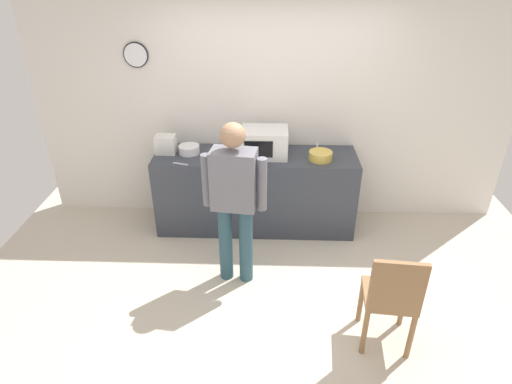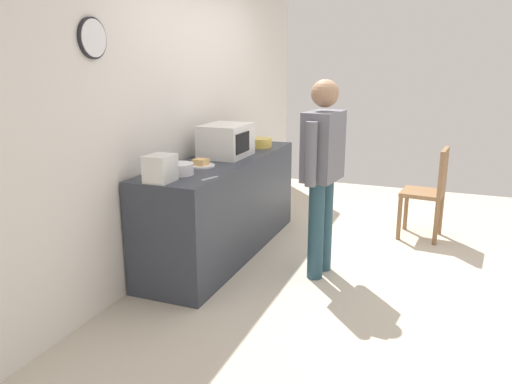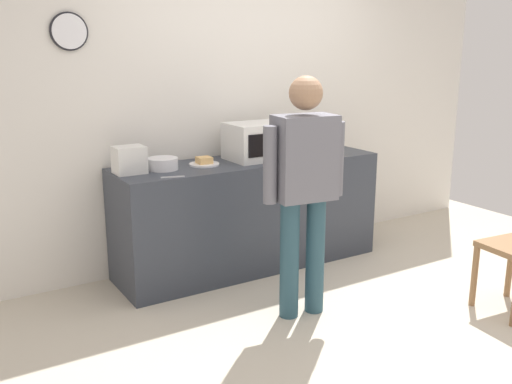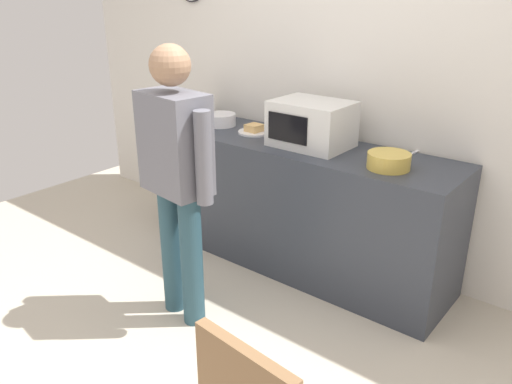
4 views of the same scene
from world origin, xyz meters
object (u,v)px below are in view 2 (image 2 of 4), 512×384
object	(u,v)px
salad_bowl	(179,169)
cereal_bowl	(260,143)
microwave	(226,141)
wooden_chair	(431,189)
sandwich_plate	(201,164)
toaster	(160,168)
fork_utensil	(210,178)
person_standing	(323,164)
spoon_utensil	(230,145)

from	to	relation	value
salad_bowl	cereal_bowl	xyz separation A→B (m)	(1.44, -0.12, 0.00)
microwave	wooden_chair	size ratio (longest dim) A/B	0.53
sandwich_plate	toaster	world-z (taller)	toaster
fork_utensil	person_standing	world-z (taller)	person_standing
fork_utensil	spoon_utensil	distance (m)	1.57
sandwich_plate	spoon_utensil	world-z (taller)	sandwich_plate
cereal_bowl	toaster	distance (m)	1.70
microwave	fork_utensil	world-z (taller)	microwave
toaster	microwave	bearing A→B (deg)	-1.48
salad_bowl	wooden_chair	bearing A→B (deg)	-44.31
person_standing	salad_bowl	bearing A→B (deg)	120.17
person_standing	toaster	bearing A→B (deg)	129.77
salad_bowl	wooden_chair	xyz separation A→B (m)	(1.86, -1.81, -0.43)
salad_bowl	wooden_chair	distance (m)	2.63
salad_bowl	toaster	xyz separation A→B (m)	(-0.26, 0.01, 0.06)
sandwich_plate	spoon_utensil	distance (m)	1.12
microwave	spoon_utensil	bearing A→B (deg)	21.60
fork_utensil	sandwich_plate	bearing A→B (deg)	35.53
microwave	fork_utensil	bearing A→B (deg)	-163.13
toaster	cereal_bowl	bearing A→B (deg)	-4.35
microwave	person_standing	size ratio (longest dim) A/B	0.31
toaster	wooden_chair	bearing A→B (deg)	-40.71
sandwich_plate	cereal_bowl	bearing A→B (deg)	-5.72
person_standing	wooden_chair	xyz separation A→B (m)	(1.28, -0.81, -0.43)
toaster	person_standing	xyz separation A→B (m)	(0.84, -1.01, -0.05)
sandwich_plate	fork_utensil	xyz separation A→B (m)	(-0.39, -0.28, -0.02)
salad_bowl	person_standing	world-z (taller)	person_standing
person_standing	sandwich_plate	bearing A→B (deg)	103.70
fork_utensil	person_standing	distance (m)	0.95
salad_bowl	person_standing	xyz separation A→B (m)	(0.58, -1.00, 0.00)
wooden_chair	toaster	bearing A→B (deg)	139.29
salad_bowl	fork_utensil	distance (m)	0.30
sandwich_plate	spoon_utensil	size ratio (longest dim) A/B	1.40
person_standing	spoon_utensil	bearing A→B (deg)	54.87
sandwich_plate	toaster	size ratio (longest dim) A/B	1.08
wooden_chair	sandwich_plate	bearing A→B (deg)	130.11
spoon_utensil	wooden_chair	world-z (taller)	wooden_chair
toaster	spoon_utensil	size ratio (longest dim) A/B	1.29
toaster	spoon_utensil	bearing A→B (deg)	7.10
fork_utensil	wooden_chair	bearing A→B (deg)	-38.67
sandwich_plate	microwave	bearing A→B (deg)	-1.08
cereal_bowl	spoon_utensil	bearing A→B (deg)	90.19
spoon_utensil	wooden_chair	distance (m)	2.11
microwave	person_standing	world-z (taller)	person_standing
person_standing	microwave	bearing A→B (deg)	75.51
microwave	sandwich_plate	bearing A→B (deg)	178.92
sandwich_plate	wooden_chair	size ratio (longest dim) A/B	0.25
microwave	salad_bowl	xyz separation A→B (m)	(-0.84, 0.02, -0.11)
toaster	spoon_utensil	distance (m)	1.71
wooden_chair	spoon_utensil	bearing A→B (deg)	101.64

